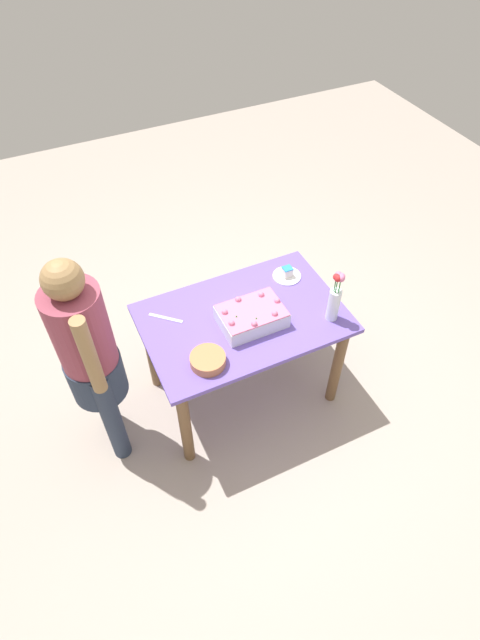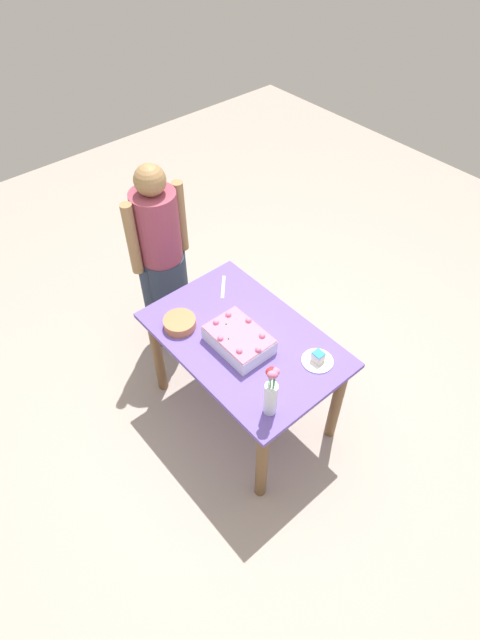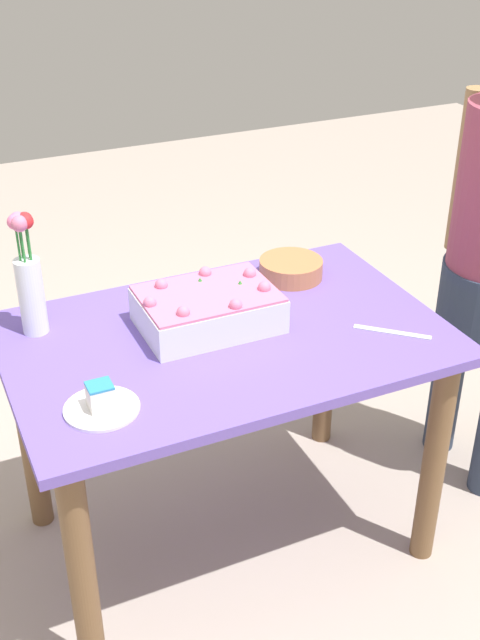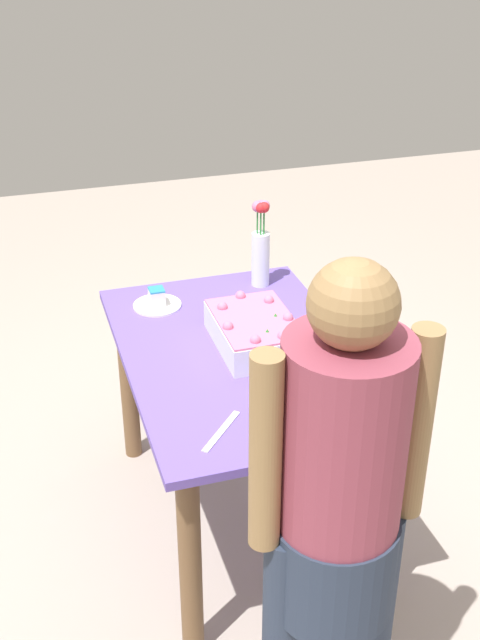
% 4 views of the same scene
% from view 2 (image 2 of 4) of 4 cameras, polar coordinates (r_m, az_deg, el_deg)
% --- Properties ---
extents(ground_plane, '(8.00, 8.00, 0.00)m').
position_cam_2_polar(ground_plane, '(3.57, 0.38, -10.05)').
color(ground_plane, '#AA9B8F').
extents(dining_table, '(1.20, 0.78, 0.76)m').
position_cam_2_polar(dining_table, '(3.08, 0.43, -3.79)').
color(dining_table, '#6850B2').
rests_on(dining_table, ground_plane).
extents(sheet_cake, '(0.38, 0.26, 0.13)m').
position_cam_2_polar(sheet_cake, '(2.89, -0.13, -2.22)').
color(sheet_cake, white).
rests_on(sheet_cake, dining_table).
extents(serving_plate_with_slice, '(0.18, 0.18, 0.07)m').
position_cam_2_polar(serving_plate_with_slice, '(2.87, 8.86, -4.44)').
color(serving_plate_with_slice, white).
rests_on(serving_plate_with_slice, dining_table).
extents(cake_knife, '(0.17, 0.16, 0.00)m').
position_cam_2_polar(cake_knife, '(3.28, -1.93, 3.79)').
color(cake_knife, silver).
rests_on(cake_knife, dining_table).
extents(flower_vase, '(0.07, 0.07, 0.35)m').
position_cam_2_polar(flower_vase, '(2.53, 3.57, -8.24)').
color(flower_vase, white).
rests_on(flower_vase, dining_table).
extents(fruit_bowl, '(0.20, 0.20, 0.06)m').
position_cam_2_polar(fruit_bowl, '(3.03, -6.91, -0.33)').
color(fruit_bowl, '#BB7345').
rests_on(fruit_bowl, dining_table).
extents(person_standing, '(0.31, 0.45, 1.49)m').
position_cam_2_polar(person_standing, '(3.45, -9.10, 7.86)').
color(person_standing, '#2B364B').
rests_on(person_standing, ground_plane).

